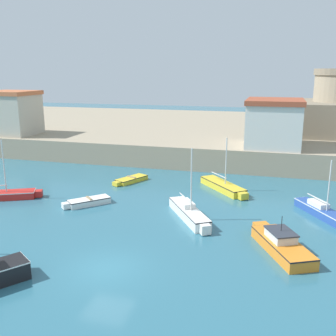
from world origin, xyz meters
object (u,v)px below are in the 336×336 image
dinghy_white_0 (88,202)px  harbor_shed_near_wharf (13,113)px  motorboat_orange_8 (281,243)px  harbor_shed_mid_row (274,123)px  dinghy_yellow_2 (131,180)px  sailboat_white_6 (189,212)px  sailboat_red_4 (4,195)px  sailboat_blue_3 (323,212)px  sailboat_yellow_7 (223,186)px

dinghy_white_0 → harbor_shed_near_wharf: size_ratio=0.58×
motorboat_orange_8 → harbor_shed_mid_row: size_ratio=0.85×
dinghy_white_0 → dinghy_yellow_2: dinghy_white_0 is taller
sailboat_white_6 → sailboat_red_4: bearing=179.2°
sailboat_red_4 → harbor_shed_mid_row: bearing=38.2°
dinghy_yellow_2 → harbor_shed_near_wharf: size_ratio=0.66×
sailboat_red_4 → harbor_shed_mid_row: 27.37m
harbor_shed_near_wharf → sailboat_blue_3: bearing=-20.8°
harbor_shed_mid_row → dinghy_white_0: bearing=-130.3°
dinghy_yellow_2 → sailboat_blue_3: 17.53m
sailboat_white_6 → motorboat_orange_8: bearing=-30.2°
dinghy_white_0 → harbor_shed_near_wharf: bearing=138.9°
sailboat_yellow_7 → harbor_shed_near_wharf: 29.90m
sailboat_red_4 → harbor_shed_near_wharf: (-10.80, 16.41, 4.87)m
sailboat_white_6 → harbor_shed_mid_row: harbor_shed_mid_row is taller
dinghy_white_0 → sailboat_red_4: bearing=-176.3°
sailboat_blue_3 → sailboat_red_4: (-25.18, -2.72, -0.04)m
dinghy_yellow_2 → sailboat_red_4: sailboat_red_4 is taller
dinghy_white_0 → sailboat_white_6: bearing=-4.8°
sailboat_white_6 → dinghy_yellow_2: bearing=133.6°
dinghy_white_0 → sailboat_yellow_7: sailboat_yellow_7 is taller
sailboat_blue_3 → motorboat_orange_8: (-2.98, -6.65, 0.08)m
sailboat_blue_3 → dinghy_white_0: bearing=-172.8°
dinghy_white_0 → sailboat_blue_3: (17.73, 2.24, 0.12)m
dinghy_yellow_2 → sailboat_blue_3: (16.83, -4.91, 0.15)m
sailboat_yellow_7 → sailboat_red_4: bearing=-156.9°
dinghy_white_0 → sailboat_blue_3: 17.87m
sailboat_white_6 → harbor_shed_mid_row: bearing=72.4°
harbor_shed_mid_row → sailboat_yellow_7: bearing=-112.8°
dinghy_white_0 → harbor_shed_mid_row: (13.74, 16.19, 4.72)m
sailboat_yellow_7 → motorboat_orange_8: 12.32m
dinghy_yellow_2 → sailboat_white_6: sailboat_white_6 is taller
dinghy_yellow_2 → motorboat_orange_8: (13.85, -11.55, 0.23)m
dinghy_white_0 → sailboat_red_4: sailboat_red_4 is taller
dinghy_yellow_2 → motorboat_orange_8: 18.03m
sailboat_blue_3 → harbor_shed_mid_row: (-3.98, 13.94, 4.61)m
dinghy_yellow_2 → sailboat_yellow_7: bearing=-1.7°
sailboat_white_6 → motorboat_orange_8: (6.36, -3.71, 0.01)m
harbor_shed_near_wharf → harbor_shed_mid_row: harbor_shed_near_wharf is taller
sailboat_white_6 → harbor_shed_mid_row: size_ratio=0.84×
sailboat_white_6 → sailboat_blue_3: bearing=17.5°
sailboat_blue_3 → motorboat_orange_8: size_ratio=0.96×
sailboat_red_4 → harbor_shed_near_wharf: bearing=123.3°
dinghy_yellow_2 → sailboat_yellow_7: sailboat_yellow_7 is taller
motorboat_orange_8 → harbor_shed_near_wharf: (-33.00, 20.34, 4.76)m
sailboat_red_4 → harbor_shed_near_wharf: size_ratio=0.99×
dinghy_yellow_2 → sailboat_yellow_7: size_ratio=0.72×
sailboat_yellow_7 → harbor_shed_mid_row: 11.10m
sailboat_yellow_7 → dinghy_white_0: bearing=-145.0°
sailboat_yellow_7 → harbor_shed_mid_row: harbor_shed_mid_row is taller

